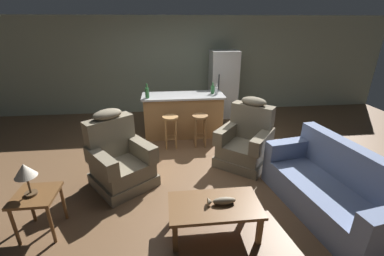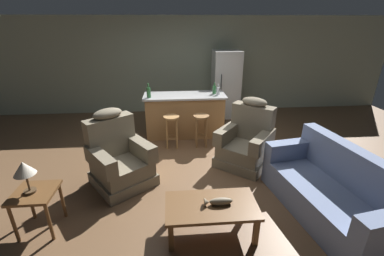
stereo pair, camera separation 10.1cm
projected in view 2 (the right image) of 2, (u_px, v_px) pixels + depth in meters
ground_plane at (189, 163)px, 4.77m from camera, size 12.00×12.00×0.00m
back_wall at (181, 66)px, 7.15m from camera, size 12.00×0.05×2.60m
coffee_table at (211, 208)px, 3.08m from camera, size 1.10×0.60×0.42m
fish_figurine at (218, 202)px, 3.04m from camera, size 0.34×0.10×0.10m
couch at (331, 192)px, 3.41m from camera, size 1.14×2.01×0.94m
recliner_near_lamp at (119, 158)px, 4.08m from camera, size 1.18×1.18×1.20m
recliner_near_island at (246, 142)px, 4.65m from camera, size 1.18×1.18×1.20m
end_table at (36, 198)px, 3.10m from camera, size 0.48×0.48×0.56m
table_lamp at (24, 170)px, 2.93m from camera, size 0.24×0.24×0.41m
kitchen_island at (185, 115)px, 5.83m from camera, size 1.80×0.70×0.95m
bar_stool_left at (172, 126)px, 5.23m from camera, size 0.32×0.32×0.68m
bar_stool_right at (201, 125)px, 5.27m from camera, size 0.32×0.32×0.68m
refrigerator at (226, 85)px, 6.87m from camera, size 0.70×0.69×1.76m
bottle_tall_green at (214, 89)px, 5.70m from camera, size 0.08×0.08×0.24m
bottle_short_amber at (218, 91)px, 5.62m from camera, size 0.07×0.07×0.23m
bottle_wine_dark at (149, 92)px, 5.38m from camera, size 0.08×0.08×0.30m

